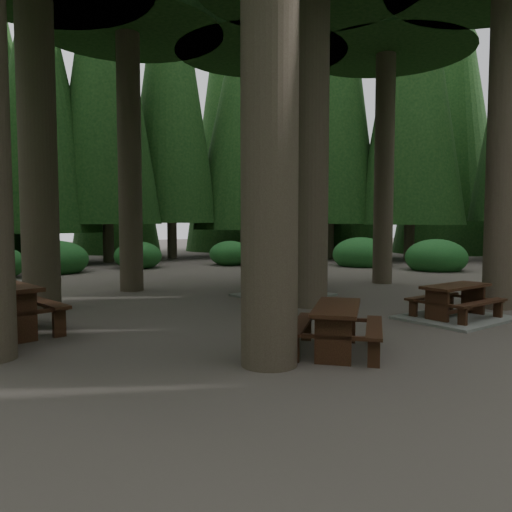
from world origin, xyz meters
TOP-DOWN VIEW (x-y plane):
  - ground at (0.00, 0.00)m, footprint 80.00×80.00m
  - picnic_table_a at (2.08, -2.68)m, footprint 2.04×1.69m
  - picnic_table_c at (1.30, 1.74)m, footprint 2.32×1.97m
  - picnic_table_d at (2.81, 3.13)m, footprint 2.22×2.21m
  - picnic_table_e at (-1.61, -3.09)m, footprint 2.07×2.03m
  - shrub_ring at (0.70, 0.75)m, footprint 23.86×24.64m

SIDE VIEW (x-z plane):
  - ground at x=0.00m, z-range 0.00..0.00m
  - picnic_table_a at x=2.08m, z-range -0.12..0.56m
  - picnic_table_c at x=1.30m, z-range -0.12..0.62m
  - shrub_ring at x=0.70m, z-range -0.35..1.15m
  - picnic_table_e at x=-1.61m, z-range 0.11..0.81m
  - picnic_table_d at x=2.81m, z-range 0.12..0.88m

